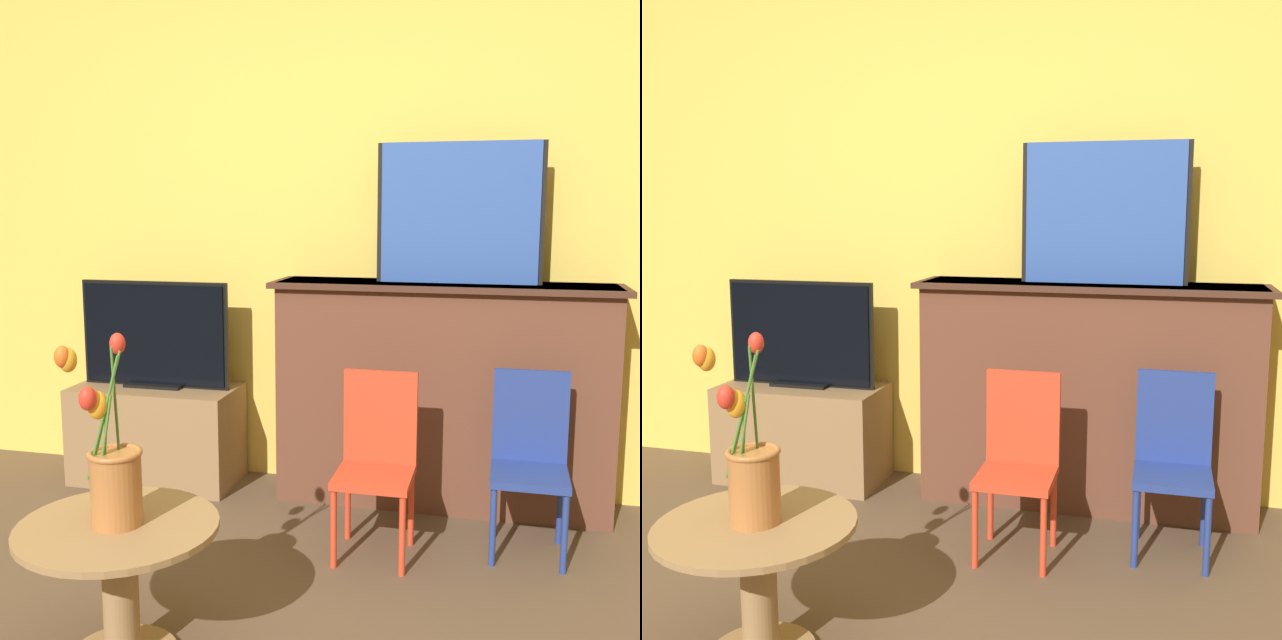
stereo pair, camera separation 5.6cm
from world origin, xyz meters
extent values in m
cube|color=#EAC651|center=(0.00, 2.13, 1.35)|extent=(8.00, 0.06, 2.70)
cube|color=brown|center=(0.44, 1.94, 0.50)|extent=(1.45, 0.32, 1.00)
cube|color=#43271C|center=(0.44, 1.93, 0.99)|extent=(1.51, 0.36, 0.02)
cube|color=black|center=(0.49, 1.95, 1.30)|extent=(0.71, 0.02, 0.60)
cube|color=#2D51A8|center=(0.49, 1.94, 1.30)|extent=(0.67, 0.02, 0.60)
cube|color=olive|center=(-0.93, 1.89, 0.23)|extent=(0.79, 0.39, 0.47)
cube|color=black|center=(-0.93, 1.89, 0.48)|extent=(0.28, 0.12, 0.02)
cube|color=black|center=(-0.93, 1.90, 0.72)|extent=(0.74, 0.02, 0.51)
cube|color=black|center=(-0.93, 1.89, 0.72)|extent=(0.71, 0.02, 0.48)
cylinder|color=red|center=(0.11, 1.21, 0.15)|extent=(0.02, 0.02, 0.30)
cylinder|color=red|center=(0.37, 1.21, 0.15)|extent=(0.02, 0.02, 0.30)
cylinder|color=red|center=(0.11, 1.47, 0.15)|extent=(0.02, 0.02, 0.30)
cylinder|color=red|center=(0.37, 1.47, 0.15)|extent=(0.02, 0.02, 0.30)
cube|color=red|center=(0.24, 1.34, 0.32)|extent=(0.29, 0.29, 0.03)
cube|color=red|center=(0.24, 1.47, 0.51)|extent=(0.29, 0.02, 0.37)
cylinder|color=navy|center=(0.68, 1.37, 0.15)|extent=(0.02, 0.02, 0.30)
cylinder|color=navy|center=(0.93, 1.37, 0.15)|extent=(0.02, 0.02, 0.30)
cylinder|color=navy|center=(0.68, 1.62, 0.15)|extent=(0.02, 0.02, 0.30)
cylinder|color=navy|center=(0.93, 1.62, 0.15)|extent=(0.02, 0.02, 0.30)
cube|color=navy|center=(0.81, 1.50, 0.32)|extent=(0.29, 0.29, 0.03)
cube|color=navy|center=(0.81, 1.63, 0.51)|extent=(0.29, 0.02, 0.37)
cylinder|color=#99754C|center=(-0.36, 0.50, 0.20)|extent=(0.10, 0.10, 0.40)
cylinder|color=#99754C|center=(-0.36, 0.50, 0.41)|extent=(0.58, 0.58, 0.02)
cylinder|color=#AD6B38|center=(-0.36, 0.50, 0.53)|extent=(0.14, 0.14, 0.21)
torus|color=#AD6B38|center=(-0.36, 0.50, 0.63)|extent=(0.15, 0.15, 0.02)
cylinder|color=#477A2D|center=(-0.38, 0.49, 0.75)|extent=(0.09, 0.06, 0.36)
ellipsoid|color=orange|center=(-0.47, 0.43, 0.92)|extent=(0.04, 0.04, 0.06)
cylinder|color=#477A2D|center=(-0.37, 0.53, 0.75)|extent=(0.02, 0.04, 0.38)
ellipsoid|color=red|center=(-0.37, 0.56, 0.94)|extent=(0.04, 0.04, 0.06)
cylinder|color=#477A2D|center=(-0.38, 0.48, 0.68)|extent=(0.04, 0.04, 0.24)
ellipsoid|color=red|center=(-0.41, 0.46, 0.80)|extent=(0.05, 0.05, 0.07)
cylinder|color=#477A2D|center=(-0.39, 0.49, 0.67)|extent=(0.02, 0.01, 0.21)
ellipsoid|color=orange|center=(-0.40, 0.49, 0.77)|extent=(0.06, 0.06, 0.08)
cylinder|color=#477A2D|center=(-0.38, 0.49, 0.74)|extent=(0.09, 0.05, 0.35)
ellipsoid|color=orange|center=(-0.46, 0.45, 0.91)|extent=(0.05, 0.05, 0.07)
cylinder|color=#477A2D|center=(-0.38, 0.49, 0.68)|extent=(0.03, 0.02, 0.23)
ellipsoid|color=orange|center=(-0.41, 0.48, 0.79)|extent=(0.04, 0.04, 0.06)
camera|label=1|loc=(0.70, -1.33, 1.32)|focal=42.00mm
camera|label=2|loc=(0.75, -1.32, 1.32)|focal=42.00mm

